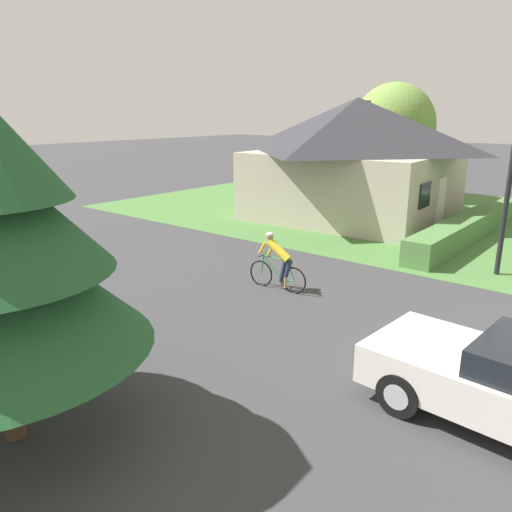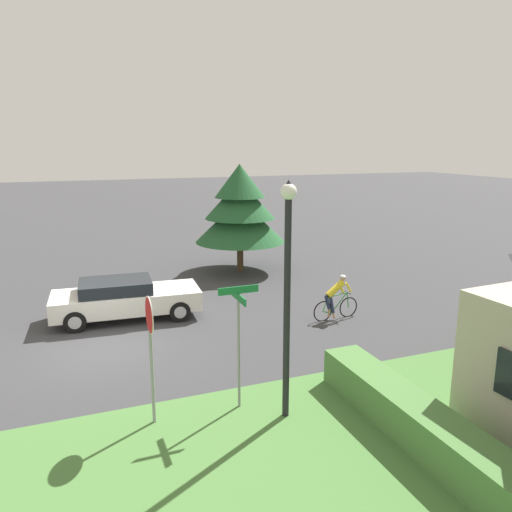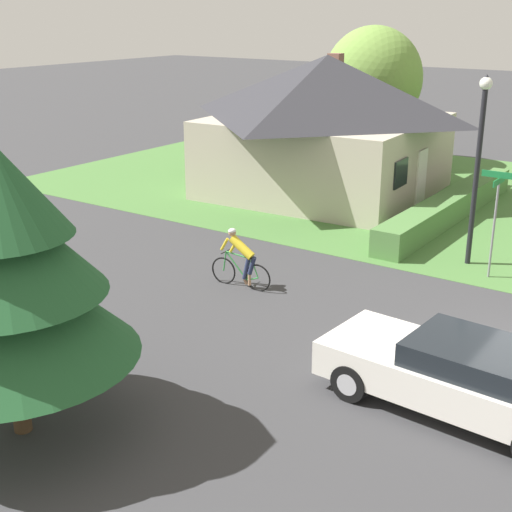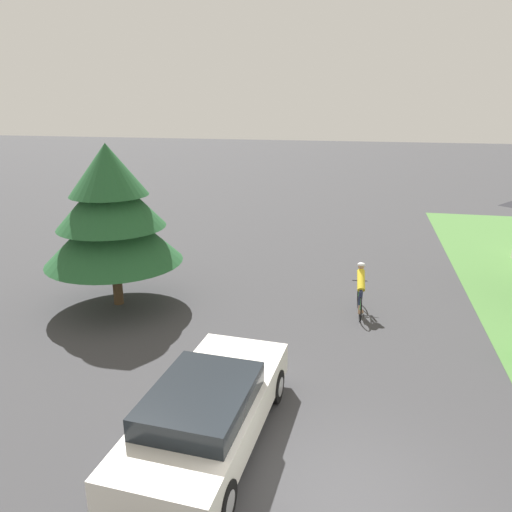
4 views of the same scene
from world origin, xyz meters
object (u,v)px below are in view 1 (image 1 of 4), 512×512
at_px(cyclist, 278,263).
at_px(street_lamp, 512,164).
at_px(deciduous_tree_right, 393,127).
at_px(cottage_house, 355,156).

relative_size(cyclist, street_lamp, 0.34).
bearing_deg(street_lamp, deciduous_tree_right, 37.69).
bearing_deg(deciduous_tree_right, street_lamp, -142.31).
bearing_deg(cottage_house, street_lamp, -126.40).
distance_m(cottage_house, cyclist, 10.37).
relative_size(cyclist, deciduous_tree_right, 0.29).
bearing_deg(cottage_house, deciduous_tree_right, 6.98).
xyz_separation_m(cottage_house, cyclist, (-9.70, -3.14, -1.89)).
relative_size(cottage_house, deciduous_tree_right, 1.43).
bearing_deg(cottage_house, cyclist, -165.08).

